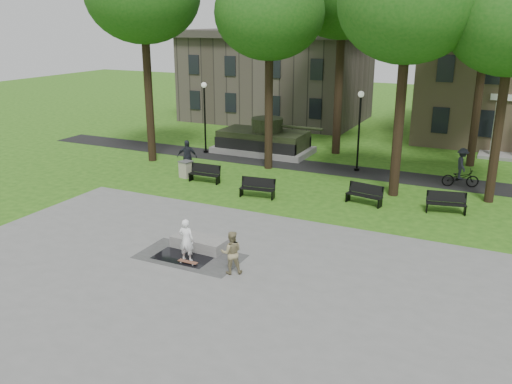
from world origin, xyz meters
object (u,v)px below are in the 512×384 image
Objects in this scene: friend_watching at (231,252)px; concrete_block at (200,243)px; trash_bin at (186,169)px; skateboarder at (186,240)px; park_bench_0 at (205,173)px; cyclist at (461,171)px.

concrete_block is at bearing -63.30° from friend_watching.
concrete_block is at bearing -54.21° from trash_bin.
trash_bin is (-6.21, 9.57, -0.36)m from skateboarder.
trash_bin is (-6.03, 8.36, 0.24)m from concrete_block.
trash_bin is (-1.48, 0.35, -0.04)m from park_bench_0.
skateboarder is at bearing 134.37° from cyclist.
friend_watching is at bearing -32.52° from concrete_block.
skateboarder is 0.91× the size of park_bench_0.
park_bench_0 is at bearing -13.25° from trash_bin.
friend_watching is 11.57m from park_bench_0.
skateboarder is at bearing -81.35° from concrete_block.
concrete_block is 1.21× the size of park_bench_0.
park_bench_0 is at bearing -85.18° from friend_watching.
concrete_block is 9.22m from park_bench_0.
cyclist is at bearing -143.47° from friend_watching.
park_bench_0 is 1.52m from trash_bin.
skateboarder is 0.78× the size of cyclist.
cyclist is (6.12, 14.64, 0.06)m from friend_watching.
cyclist is at bearing 19.97° from park_bench_0.
park_bench_0 is 1.89× the size of trash_bin.
friend_watching is 0.75× the size of cyclist.
friend_watching reaches higher than park_bench_0.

